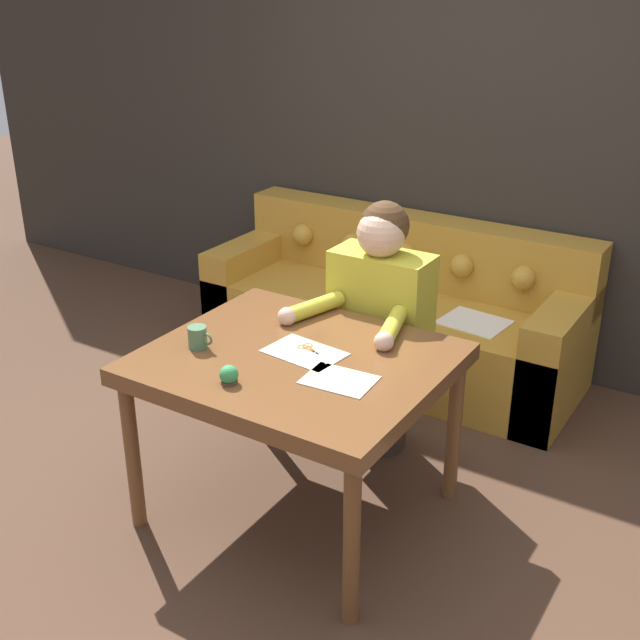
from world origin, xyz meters
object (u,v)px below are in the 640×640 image
(pin_cushion, at_px, (229,375))
(dining_table, at_px, (297,373))
(couch, at_px, (394,315))
(person, at_px, (379,327))
(mug, at_px, (198,337))
(scissors, at_px, (311,350))

(pin_cushion, bearing_deg, dining_table, 75.98)
(couch, distance_m, pin_cushion, 1.82)
(couch, bearing_deg, person, -68.00)
(person, relative_size, mug, 10.62)
(person, distance_m, scissors, 0.57)
(person, xyz_separation_m, mug, (-0.40, -0.77, 0.15))
(mug, xyz_separation_m, pin_cushion, (0.29, -0.17, -0.01))
(couch, height_order, scissors, couch)
(person, bearing_deg, mug, -117.51)
(person, bearing_deg, scissors, -90.85)
(scissors, bearing_deg, pin_cushion, -105.33)
(dining_table, height_order, mug, mug)
(person, height_order, mug, person)
(couch, relative_size, pin_cushion, 29.48)
(dining_table, height_order, person, person)
(scissors, bearing_deg, dining_table, -111.49)
(couch, relative_size, scissors, 10.79)
(dining_table, height_order, couch, couch)
(mug, bearing_deg, scissors, 28.56)
(person, xyz_separation_m, scissors, (-0.01, -0.56, 0.11))
(couch, bearing_deg, scissors, -76.87)
(dining_table, relative_size, couch, 0.54)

